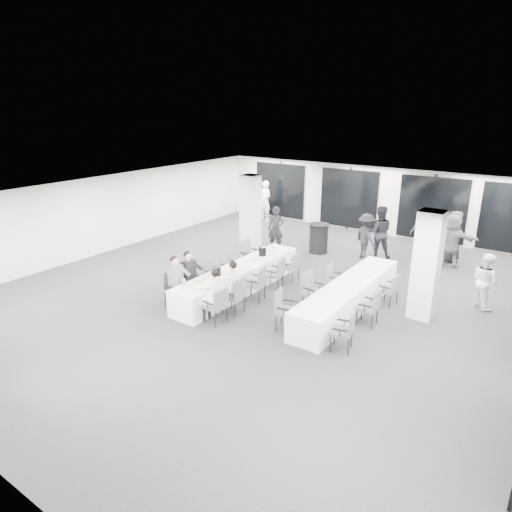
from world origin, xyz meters
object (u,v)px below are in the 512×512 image
Objects in this scene: banquet_table_main at (239,279)px; banquet_table_side at (348,297)px; chair_side_left_mid at (312,288)px; standing_guest_h at (486,277)px; standing_guest_c at (366,233)px; ice_bucket_far at (262,251)px; standing_guest_f at (452,237)px; ice_bucket_near at (217,271)px; chair_main_left_near at (173,286)px; chair_main_right_far at (292,265)px; cocktail_table at (319,238)px; chair_side_left_near at (284,307)px; chair_side_right_mid at (371,306)px; chair_main_left_fourth at (227,264)px; standing_guest_e at (454,233)px; chair_main_left_second at (186,280)px; chair_main_right_second at (236,294)px; chair_main_right_near at (218,304)px; standing_guest_d at (424,231)px; chair_main_right_fourth at (277,272)px; chair_main_left_far at (248,253)px; chair_side_left_far at (334,277)px; chair_side_right_near at (346,329)px; chair_main_right_mid at (258,282)px; standing_guest_a at (276,226)px; chair_main_left_mid at (212,271)px; chair_side_right_far at (391,288)px; standing_guest_g at (265,198)px.

banquet_table_side is (3.15, 0.62, 0.00)m from banquet_table_main.
standing_guest_h reaches higher than chair_side_left_mid.
standing_guest_c is 6.64× the size of ice_bucket_far.
standing_guest_f is 8.08m from ice_bucket_near.
chair_main_right_far is at bearing 143.92° from chair_main_left_near.
standing_guest_c is at bearing 11.47° from cocktail_table.
chair_side_left_near is 1.06× the size of chair_side_right_mid.
chair_main_left_fourth is 7.91m from standing_guest_e.
ice_bucket_far is (0.80, 2.60, 0.30)m from chair_main_left_second.
standing_guest_f is at bearing -20.81° from standing_guest_h.
chair_main_right_second is (0.84, -1.27, 0.18)m from banquet_table_main.
standing_guest_e reaches higher than chair_main_right_near.
standing_guest_d is at bearing 175.70° from chair_side_left_mid.
banquet_table_main is 3.21m from banquet_table_side.
standing_guest_h is (6.89, 4.23, 0.28)m from chair_main_left_second.
standing_guest_e is at bearing -15.32° from chair_main_right_near.
chair_main_left_far is at bearing 50.75° from chair_main_right_fourth.
banquet_table_main is at bearing -67.57° from chair_side_left_far.
chair_main_left_fourth is at bearing -133.61° from chair_side_left_near.
banquet_table_main is at bearing 57.68° from chair_side_right_near.
chair_side_left_mid is 4.48× the size of ice_bucket_near.
standing_guest_e reaches higher than standing_guest_c.
standing_guest_h reaches higher than chair_main_right_near.
standing_guest_a is (-2.08, 4.16, 0.38)m from chair_main_right_mid.
standing_guest_h is at bearing -53.02° from chair_main_right_second.
standing_guest_d reaches higher than chair_side_right_near.
standing_guest_d is at bearing 10.39° from standing_guest_a.
standing_guest_a reaches higher than chair_main_left_fourth.
banquet_table_main is 2.90× the size of standing_guest_h.
chair_side_left_mid is 2.61m from ice_bucket_near.
standing_guest_e is (2.12, 4.90, 0.53)m from chair_side_left_far.
chair_main_right_near is at bearing -32.94° from chair_side_left_far.
chair_main_right_near is at bearing 178.32° from chair_main_right_second.
ice_bucket_far is at bearing 47.14° from chair_main_right_fourth.
chair_main_left_mid is 8.07m from standing_guest_f.
standing_guest_a is (-5.22, 2.37, 0.44)m from chair_side_right_far.
banquet_table_side is at bearing 105.25° from chair_main_left_second.
standing_guest_e is at bearing 134.63° from chair_main_left_fourth.
cocktail_table is 6.05m from chair_main_left_second.
standing_guest_c is 1.00× the size of standing_guest_d.
chair_main_left_mid is at bearing -101.71° from cocktail_table.
chair_side_right_near reaches higher than chair_main_right_far.
standing_guest_d reaches higher than cocktail_table.
standing_guest_g reaches higher than banquet_table_side.
cocktail_table is 1.14× the size of chair_main_right_near.
chair_side_right_mid is at bearing 94.99° from chair_side_left_mid.
standing_guest_d is 7.69m from standing_guest_g.
standing_guest_e is at bearing -16.60° from chair_side_right_near.
chair_side_right_mid reaches higher than banquet_table_side.
standing_guest_g is at bearing -157.95° from chair_side_left_near.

